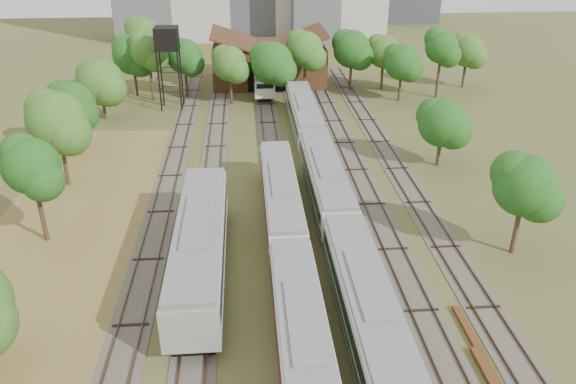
{
  "coord_description": "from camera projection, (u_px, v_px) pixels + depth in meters",
  "views": [
    {
      "loc": [
        -4.6,
        -24.35,
        22.37
      ],
      "look_at": [
        -1.45,
        15.68,
        2.5
      ],
      "focal_mm": 35.0,
      "sensor_mm": 36.0,
      "label": 1
    }
  ],
  "objects": [
    {
      "name": "tree_band_right",
      "position": [
        442.0,
        110.0,
        55.83
      ],
      "size": [
        6.31,
        42.25,
        7.67
      ],
      "color": "#382616",
      "rests_on": "ground"
    },
    {
      "name": "railcar_green_set",
      "position": [
        325.0,
        180.0,
        48.17
      ],
      "size": [
        2.9,
        52.08,
        3.58
      ],
      "color": "black",
      "rests_on": "ground"
    },
    {
      "name": "old_grey_coach",
      "position": [
        200.0,
        246.0,
        38.04
      ],
      "size": [
        3.31,
        18.0,
        4.1
      ],
      "color": "black",
      "rests_on": "ground"
    },
    {
      "name": "ground",
      "position": [
        335.0,
        352.0,
        32.0
      ],
      "size": [
        240.0,
        240.0,
        0.0
      ],
      "primitive_type": "plane",
      "color": "#475123",
      "rests_on": "ground"
    },
    {
      "name": "tracks",
      "position": [
        289.0,
        172.0,
        54.27
      ],
      "size": [
        24.6,
        80.0,
        0.19
      ],
      "color": "#4C473D",
      "rests_on": "ground"
    },
    {
      "name": "tree_band_left",
      "position": [
        82.0,
        106.0,
        55.25
      ],
      "size": [
        7.67,
        76.85,
        8.82
      ],
      "color": "#382616",
      "rests_on": "ground"
    },
    {
      "name": "railcar_red_set",
      "position": [
        290.0,
        256.0,
        37.64
      ],
      "size": [
        2.79,
        34.57,
        3.44
      ],
      "color": "black",
      "rests_on": "ground"
    },
    {
      "name": "maintenance_shed",
      "position": [
        269.0,
        62.0,
        82.44
      ],
      "size": [
        16.45,
        11.55,
        7.58
      ],
      "color": "#3B1E15",
      "rests_on": "ground"
    },
    {
      "name": "rail_pile_far",
      "position": [
        477.0,
        346.0,
        32.23
      ],
      "size": [
        0.45,
        7.28,
        0.24
      ],
      "primitive_type": "cube",
      "color": "brown",
      "rests_on": "ground"
    },
    {
      "name": "dry_grass_patch",
      "position": [
        53.0,
        284.0,
        37.88
      ],
      "size": [
        14.0,
        60.0,
        0.04
      ],
      "primitive_type": "cube",
      "color": "brown",
      "rests_on": "ground"
    },
    {
      "name": "tree_band_far",
      "position": [
        308.0,
        54.0,
        74.66
      ],
      "size": [
        48.33,
        11.04,
        8.97
      ],
      "color": "#382616",
      "rests_on": "ground"
    },
    {
      "name": "water_tower",
      "position": [
        167.0,
        40.0,
        68.66
      ],
      "size": [
        2.94,
        2.94,
        10.19
      ],
      "color": "black",
      "rests_on": "ground"
    },
    {
      "name": "railcar_rear",
      "position": [
        263.0,
        76.0,
        80.19
      ],
      "size": [
        2.68,
        16.08,
        3.3
      ],
      "color": "black",
      "rests_on": "ground"
    }
  ]
}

